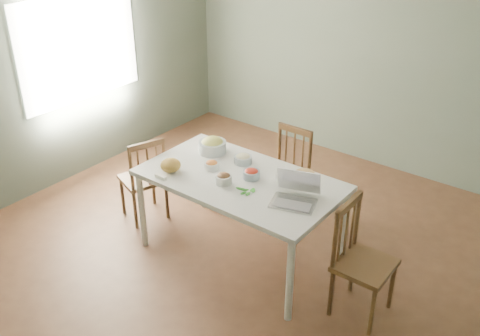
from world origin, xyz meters
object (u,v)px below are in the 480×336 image
Objects in this scene: dining_table at (240,217)px; chair_right at (365,263)px; chair_left at (143,177)px; laptop at (294,191)px; bread_boule at (171,165)px; chair_far at (284,177)px; bowl_squash at (212,145)px.

chair_right reaches higher than dining_table.
chair_left is 2.59× the size of laptop.
chair_left is 5.07× the size of bread_boule.
bread_boule is 0.51× the size of laptop.
bread_boule reaches higher than chair_left.
chair_far is 3.68× the size of bowl_squash.
dining_table is at bearing -24.94° from bowl_squash.
chair_left is 0.94× the size of chair_right.
bread_boule is 0.70× the size of bowl_squash.
dining_table is 0.80m from bread_boule.
chair_right is (1.26, -0.00, 0.08)m from dining_table.
chair_far is at bearing 57.98° from chair_right.
dining_table is 1.79× the size of chair_right.
dining_table is 1.26m from chair_right.
chair_left is 0.80m from bread_boule.
laptop reaches higher than chair_far.
bowl_squash is at bearing 146.18° from laptop.
chair_right is 3.78× the size of bowl_squash.
chair_far reaches higher than dining_table.
bowl_squash is (0.05, 0.52, 0.02)m from bread_boule.
laptop is (1.13, -0.32, 0.04)m from bowl_squash.
dining_table is 9.68× the size of bread_boule.
chair_far is at bearing 93.15° from dining_table.
dining_table is at bearing -86.81° from chair_far.
bowl_squash is (-0.48, -0.55, 0.43)m from chair_far.
laptop is (0.65, -0.87, 0.47)m from chair_far.
chair_right is (1.30, -0.79, 0.01)m from chair_far.
chair_far is 1.45m from chair_left.
chair_far is 1.26m from bread_boule.
chair_left reaches higher than dining_table.
laptop is at bearing -15.98° from bowl_squash.
chair_right is 5.41× the size of bread_boule.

